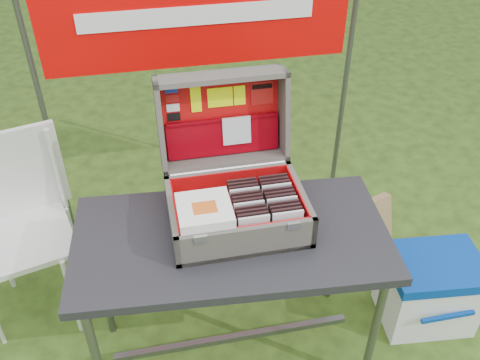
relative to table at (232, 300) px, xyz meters
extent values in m
plane|color=#283B13|center=(0.04, 0.00, -0.40)|extent=(80.00, 80.00, 0.00)
cube|color=black|center=(0.00, 0.00, 0.38)|extent=(1.32, 0.73, 0.04)
cylinder|color=#59595B|center=(0.58, -0.26, -0.02)|extent=(0.04, 0.04, 0.76)
cylinder|color=#59595B|center=(-0.58, 0.26, -0.02)|extent=(0.04, 0.04, 0.76)
cylinder|color=#59595B|center=(0.58, 0.26, -0.02)|extent=(0.04, 0.04, 0.76)
cube|color=#59595B|center=(0.00, 0.00, -0.28)|extent=(1.12, 0.03, 0.03)
cube|color=#5E584E|center=(0.04, 0.05, 0.41)|extent=(0.55, 0.39, 0.02)
cube|color=#5E584E|center=(0.04, -0.13, 0.47)|extent=(0.55, 0.02, 0.15)
cube|color=#5E584E|center=(0.04, 0.24, 0.47)|extent=(0.55, 0.02, 0.15)
cube|color=#5E584E|center=(-0.23, 0.05, 0.47)|extent=(0.02, 0.39, 0.15)
cube|color=#5E584E|center=(0.30, 0.05, 0.47)|extent=(0.02, 0.39, 0.15)
cube|color=red|center=(0.04, 0.05, 0.42)|extent=(0.50, 0.35, 0.01)
cube|color=silver|center=(-0.14, -0.14, 0.53)|extent=(0.05, 0.01, 0.03)
cube|color=silver|center=(0.21, -0.14, 0.53)|extent=(0.05, 0.01, 0.03)
cylinder|color=silver|center=(0.04, 0.25, 0.54)|extent=(0.49, 0.02, 0.02)
cube|color=#5E584E|center=(0.04, 0.42, 0.71)|extent=(0.55, 0.09, 0.39)
cube|color=#5E584E|center=(0.04, 0.39, 0.90)|extent=(0.55, 0.15, 0.05)
cube|color=#5E584E|center=(0.04, 0.32, 0.54)|extent=(0.55, 0.15, 0.05)
cube|color=#5E584E|center=(-0.23, 0.36, 0.72)|extent=(0.02, 0.21, 0.41)
cube|color=#5E584E|center=(0.30, 0.36, 0.72)|extent=(0.02, 0.21, 0.41)
cube|color=red|center=(0.04, 0.40, 0.71)|extent=(0.50, 0.07, 0.34)
cube|color=red|center=(0.04, -0.12, 0.48)|extent=(0.50, 0.01, 0.12)
cube|color=red|center=(0.04, 0.22, 0.48)|extent=(0.50, 0.01, 0.12)
cube|color=red|center=(-0.21, 0.05, 0.48)|extent=(0.01, 0.35, 0.12)
cube|color=red|center=(0.28, 0.05, 0.48)|extent=(0.01, 0.35, 0.12)
cube|color=#790009|center=(0.04, 0.37, 0.63)|extent=(0.48, 0.06, 0.16)
cube|color=#790009|center=(0.04, 0.38, 0.71)|extent=(0.47, 0.02, 0.02)
cube|color=silver|center=(0.10, 0.36, 0.66)|extent=(0.12, 0.03, 0.12)
cube|color=#1933B2|center=(-0.16, 0.42, 0.85)|extent=(0.05, 0.01, 0.03)
cube|color=red|center=(-0.16, 0.42, 0.81)|extent=(0.05, 0.01, 0.03)
cube|color=white|center=(-0.16, 0.41, 0.77)|extent=(0.05, 0.01, 0.03)
cube|color=black|center=(-0.16, 0.40, 0.73)|extent=(0.05, 0.01, 0.03)
cube|color=#DAF708|center=(-0.07, 0.41, 0.80)|extent=(0.04, 0.02, 0.11)
cube|color=#DAF708|center=(0.04, 0.41, 0.80)|extent=(0.11, 0.02, 0.08)
cube|color=#DAF708|center=(0.12, 0.41, 0.80)|extent=(0.05, 0.02, 0.08)
cube|color=red|center=(0.22, 0.41, 0.80)|extent=(0.10, 0.02, 0.10)
cube|color=black|center=(0.22, 0.42, 0.83)|extent=(0.09, 0.01, 0.02)
cube|color=silver|center=(0.07, -0.09, 0.49)|extent=(0.12, 0.01, 0.14)
cube|color=black|center=(0.07, -0.07, 0.49)|extent=(0.12, 0.01, 0.14)
cube|color=black|center=(0.07, -0.05, 0.49)|extent=(0.12, 0.01, 0.14)
cube|color=black|center=(0.07, -0.03, 0.49)|extent=(0.12, 0.01, 0.14)
cube|color=silver|center=(0.07, -0.01, 0.49)|extent=(0.12, 0.01, 0.14)
cube|color=black|center=(0.07, 0.01, 0.49)|extent=(0.12, 0.01, 0.14)
cube|color=black|center=(0.07, 0.03, 0.49)|extent=(0.12, 0.01, 0.14)
cube|color=black|center=(0.07, 0.06, 0.49)|extent=(0.12, 0.01, 0.14)
cube|color=silver|center=(0.07, 0.08, 0.49)|extent=(0.12, 0.01, 0.14)
cube|color=black|center=(0.07, 0.10, 0.49)|extent=(0.12, 0.01, 0.14)
cube|color=black|center=(0.07, 0.12, 0.49)|extent=(0.12, 0.01, 0.14)
cube|color=black|center=(0.07, 0.14, 0.49)|extent=(0.12, 0.01, 0.14)
cube|color=silver|center=(0.20, -0.09, 0.49)|extent=(0.12, 0.01, 0.14)
cube|color=black|center=(0.20, -0.07, 0.49)|extent=(0.12, 0.01, 0.14)
cube|color=black|center=(0.20, -0.05, 0.49)|extent=(0.12, 0.01, 0.14)
cube|color=black|center=(0.20, -0.03, 0.49)|extent=(0.12, 0.01, 0.14)
cube|color=silver|center=(0.20, -0.01, 0.49)|extent=(0.12, 0.01, 0.14)
cube|color=black|center=(0.20, 0.01, 0.49)|extent=(0.12, 0.01, 0.14)
cube|color=black|center=(0.20, 0.03, 0.49)|extent=(0.12, 0.01, 0.14)
cube|color=black|center=(0.20, 0.06, 0.49)|extent=(0.12, 0.01, 0.14)
cube|color=silver|center=(0.20, 0.08, 0.49)|extent=(0.12, 0.01, 0.14)
cube|color=black|center=(0.20, 0.10, 0.49)|extent=(0.12, 0.01, 0.14)
cube|color=black|center=(0.20, 0.12, 0.49)|extent=(0.12, 0.01, 0.14)
cube|color=black|center=(0.20, 0.14, 0.49)|extent=(0.12, 0.01, 0.14)
cube|color=white|center=(-0.10, -0.02, 0.55)|extent=(0.20, 0.20, 0.00)
cube|color=white|center=(-0.10, -0.02, 0.55)|extent=(0.20, 0.20, 0.00)
cube|color=white|center=(-0.10, -0.02, 0.56)|extent=(0.20, 0.20, 0.00)
cube|color=white|center=(-0.10, -0.02, 0.56)|extent=(0.20, 0.20, 0.00)
cube|color=white|center=(-0.10, -0.02, 0.57)|extent=(0.20, 0.20, 0.00)
cube|color=white|center=(-0.10, -0.02, 0.57)|extent=(0.20, 0.20, 0.00)
cube|color=white|center=(-0.10, -0.02, 0.58)|extent=(0.20, 0.20, 0.00)
cube|color=white|center=(-0.10, -0.02, 0.58)|extent=(0.20, 0.20, 0.00)
cube|color=#D85919|center=(-0.10, -0.03, 0.59)|extent=(0.09, 0.07, 0.00)
cube|color=white|center=(1.01, 0.02, -0.22)|extent=(0.47, 0.37, 0.35)
cube|color=#043597|center=(1.01, 0.02, -0.02)|extent=(0.49, 0.39, 0.05)
cube|color=#043597|center=(1.01, -0.16, -0.18)|extent=(0.27, 0.02, 0.02)
cube|color=silver|center=(-0.92, 0.48, 0.10)|extent=(0.54, 0.54, 0.03)
cube|color=silver|center=(-0.92, 0.69, 0.34)|extent=(0.44, 0.14, 0.46)
cylinder|color=silver|center=(-0.73, 0.29, -0.15)|extent=(0.02, 0.02, 0.50)
cylinder|color=silver|center=(-1.11, 0.67, -0.15)|extent=(0.02, 0.02, 0.50)
cylinder|color=silver|center=(-0.73, 0.67, -0.15)|extent=(0.02, 0.02, 0.50)
cylinder|color=silver|center=(-0.73, 0.69, 0.33)|extent=(0.02, 0.02, 0.46)
cube|color=#97784F|center=(0.89, 0.52, -0.22)|extent=(0.37, 0.25, 0.36)
cylinder|color=#59595B|center=(-0.81, 1.10, 0.45)|extent=(0.03, 0.03, 1.70)
cylinder|color=#59595B|center=(0.89, 1.10, 0.45)|extent=(0.03, 0.03, 1.70)
cube|color=#CF0504|center=(0.04, 1.09, 0.90)|extent=(1.60, 0.02, 0.55)
cube|color=white|center=(0.04, 1.08, 0.90)|extent=(1.20, 0.00, 0.10)
camera|label=1|loc=(-0.28, -1.54, 1.88)|focal=40.00mm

